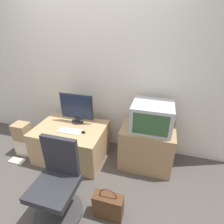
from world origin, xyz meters
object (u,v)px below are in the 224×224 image
office_chair (57,186)px  book (17,161)px  handbag (108,206)px  mouse (83,132)px  keyboard (70,131)px  main_monitor (77,108)px  cardboard_box_lower (26,145)px  crt_tv (152,117)px

office_chair → book: office_chair is taller
handbag → book: (-1.59, 0.41, -0.14)m
mouse → keyboard: bearing=-176.3°
main_monitor → handbag: (0.79, -0.96, -0.60)m
main_monitor → office_chair: bearing=-76.1°
keyboard → handbag: bearing=-41.2°
cardboard_box_lower → handbag: handbag is taller
office_chair → cardboard_box_lower: (-1.06, 0.72, -0.23)m
mouse → crt_tv: 0.96m
keyboard → main_monitor: bearing=92.0°
mouse → office_chair: 0.80m
cardboard_box_lower → mouse: bearing=3.1°
mouse → book: bearing=-164.2°
crt_tv → cardboard_box_lower: (-1.91, -0.29, -0.66)m
main_monitor → mouse: main_monitor is taller
keyboard → cardboard_box_lower: (-0.81, -0.04, -0.40)m
main_monitor → cardboard_box_lower: main_monitor is taller
keyboard → book: (-0.81, -0.27, -0.52)m
keyboard → cardboard_box_lower: keyboard is taller
main_monitor → office_chair: size_ratio=0.59×
mouse → cardboard_box_lower: bearing=-176.9°
handbag → mouse: bearing=129.5°
mouse → crt_tv: (0.89, 0.24, 0.26)m
main_monitor → keyboard: (0.01, -0.28, -0.23)m
mouse → cardboard_box_lower: size_ratio=0.21×
main_monitor → keyboard: 0.36m
keyboard → office_chair: office_chair is taller
cardboard_box_lower → book: 0.26m
mouse → office_chair: office_chair is taller
keyboard → crt_tv: (1.10, 0.25, 0.27)m
handbag → book: handbag is taller
crt_tv → handbag: size_ratio=1.30×
book → mouse: bearing=15.8°
office_chair → cardboard_box_lower: office_chair is taller
cardboard_box_lower → book: bearing=-88.8°
keyboard → cardboard_box_lower: 0.91m
main_monitor → mouse: (0.22, -0.27, -0.21)m
handbag → keyboard: bearing=138.8°
book → main_monitor: bearing=34.8°
main_monitor → handbag: bearing=-50.6°
main_monitor → keyboard: size_ratio=1.63×
handbag → book: size_ratio=1.69×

